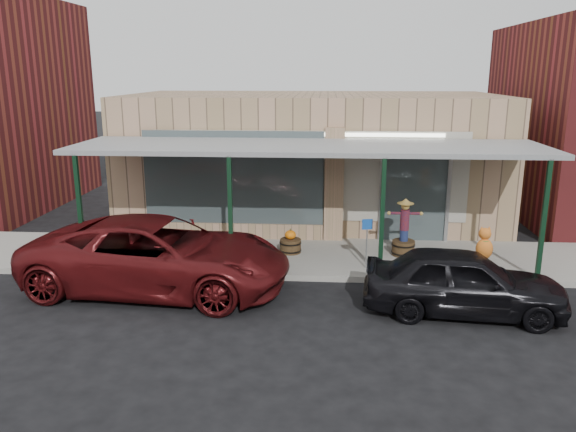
# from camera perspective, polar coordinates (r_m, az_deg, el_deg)

# --- Properties ---
(ground) EXTENTS (120.00, 120.00, 0.00)m
(ground) POSITION_cam_1_polar(r_m,az_deg,el_deg) (11.80, 1.34, -10.15)
(ground) COLOR black
(ground) RESTS_ON ground
(sidewalk) EXTENTS (40.00, 3.20, 0.15)m
(sidewalk) POSITION_cam_1_polar(r_m,az_deg,el_deg) (15.12, 1.96, -4.21)
(sidewalk) COLOR gray
(sidewalk) RESTS_ON ground
(storefront) EXTENTS (12.00, 6.25, 4.20)m
(storefront) POSITION_cam_1_polar(r_m,az_deg,el_deg) (19.10, 2.49, 5.95)
(storefront) COLOR tan
(storefront) RESTS_ON ground
(awning) EXTENTS (12.00, 3.00, 3.04)m
(awning) POSITION_cam_1_polar(r_m,az_deg,el_deg) (14.42, 2.06, 6.86)
(awning) COLOR slate
(awning) RESTS_ON ground
(block_buildings_near) EXTENTS (61.00, 8.00, 8.00)m
(block_buildings_near) POSITION_cam_1_polar(r_m,az_deg,el_deg) (20.01, 8.48, 11.02)
(block_buildings_near) COLOR maroon
(block_buildings_near) RESTS_ON ground
(barrel_scarecrow) EXTENTS (0.94, 0.70, 1.55)m
(barrel_scarecrow) POSITION_cam_1_polar(r_m,az_deg,el_deg) (15.23, 11.69, -2.02)
(barrel_scarecrow) COLOR #432E1B
(barrel_scarecrow) RESTS_ON sidewalk
(barrel_pumpkin) EXTENTS (0.74, 0.74, 0.67)m
(barrel_pumpkin) POSITION_cam_1_polar(r_m,az_deg,el_deg) (15.19, 0.25, -2.87)
(barrel_pumpkin) COLOR #432E1B
(barrel_pumpkin) RESTS_ON sidewalk
(handicap_sign) EXTENTS (0.26, 0.07, 1.26)m
(handicap_sign) POSITION_cam_1_polar(r_m,az_deg,el_deg) (13.98, 8.02, -2.10)
(handicap_sign) COLOR gray
(handicap_sign) RESTS_ON sidewalk
(parked_sedan) EXTENTS (4.23, 2.05, 1.65)m
(parked_sedan) POSITION_cam_1_polar(r_m,az_deg,el_deg) (12.25, 17.42, -6.35)
(parked_sedan) COLOR black
(parked_sedan) RESTS_ON ground
(car_maroon) EXTENTS (6.25, 3.31, 1.67)m
(car_maroon) POSITION_cam_1_polar(r_m,az_deg,el_deg) (13.23, -13.02, -3.89)
(car_maroon) COLOR #561113
(car_maroon) RESTS_ON ground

